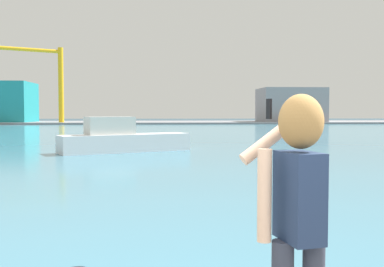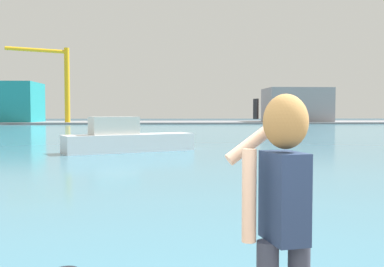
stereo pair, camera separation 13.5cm
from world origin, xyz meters
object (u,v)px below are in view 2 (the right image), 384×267
Objects in this scene: person_photographer at (282,202)px; boat_moored at (126,139)px; warehouse_left at (4,102)px; port_crane at (59,76)px; warehouse_right at (296,105)px.

person_photographer reaches higher than boat_moored.
warehouse_left reaches higher than person_photographer.
person_photographer is 86.78m from port_crane.
boat_moored is at bearing -114.51° from warehouse_right.
warehouse_left is at bearing 155.42° from port_crane.
warehouse_right is (30.13, 66.07, 3.13)m from boat_moored.
warehouse_left is (-33.34, 89.53, 2.62)m from person_photographer.
boat_moored is at bearing -73.46° from port_crane.
person_photographer is 0.13× the size of warehouse_left.
person_photographer is 0.13× the size of warehouse_right.
boat_moored is 0.59× the size of warehouse_right.
port_crane is at bearing 81.34° from boat_moored.
boat_moored is at bearing -3.77° from person_photographer.
warehouse_left reaches higher than warehouse_right.
boat_moored is 63.84m from port_crane.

